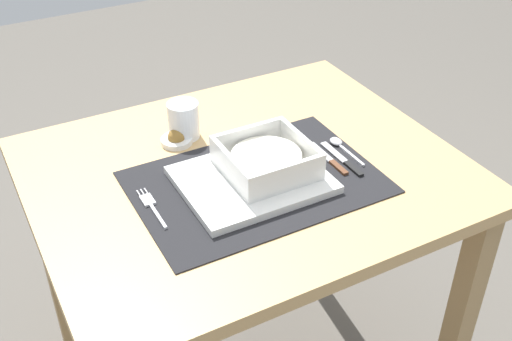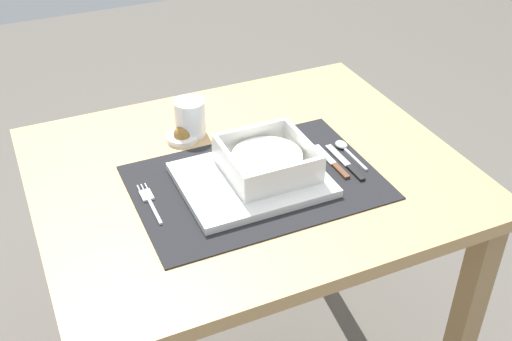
# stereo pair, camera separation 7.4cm
# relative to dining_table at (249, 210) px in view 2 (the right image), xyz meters

# --- Properties ---
(dining_table) EXTENTS (0.87, 0.72, 0.73)m
(dining_table) POSITION_rel_dining_table_xyz_m (0.00, 0.00, 0.00)
(dining_table) COLOR tan
(dining_table) RESTS_ON ground
(placemat) EXTENTS (0.48, 0.33, 0.00)m
(placemat) POSITION_rel_dining_table_xyz_m (-0.01, -0.06, 0.11)
(placemat) COLOR black
(placemat) RESTS_ON dining_table
(serving_plate) EXTENTS (0.28, 0.23, 0.02)m
(serving_plate) POSITION_rel_dining_table_xyz_m (-0.02, -0.06, 0.12)
(serving_plate) COLOR white
(serving_plate) RESTS_ON placemat
(porridge_bowl) EXTENTS (0.17, 0.17, 0.06)m
(porridge_bowl) POSITION_rel_dining_table_xyz_m (0.02, -0.05, 0.15)
(porridge_bowl) COLOR white
(porridge_bowl) RESTS_ON serving_plate
(fork) EXTENTS (0.02, 0.13, 0.00)m
(fork) POSITION_rel_dining_table_xyz_m (-0.22, -0.03, 0.12)
(fork) COLOR silver
(fork) RESTS_ON placemat
(spoon) EXTENTS (0.02, 0.12, 0.01)m
(spoon) POSITION_rel_dining_table_xyz_m (0.21, -0.03, 0.12)
(spoon) COLOR silver
(spoon) RESTS_ON placemat
(butter_knife) EXTENTS (0.01, 0.14, 0.01)m
(butter_knife) POSITION_rel_dining_table_xyz_m (0.19, -0.08, 0.12)
(butter_knife) COLOR black
(butter_knife) RESTS_ON placemat
(bread_knife) EXTENTS (0.01, 0.13, 0.01)m
(bread_knife) POSITION_rel_dining_table_xyz_m (0.16, -0.07, 0.12)
(bread_knife) COLOR #59331E
(bread_knife) RESTS_ON placemat
(drinking_glass) EXTENTS (0.07, 0.07, 0.08)m
(drinking_glass) POSITION_rel_dining_table_xyz_m (-0.06, 0.18, 0.15)
(drinking_glass) COLOR white
(drinking_glass) RESTS_ON dining_table
(condiment_saucer) EXTENTS (0.07, 0.07, 0.04)m
(condiment_saucer) POSITION_rel_dining_table_xyz_m (-0.09, 0.16, 0.12)
(condiment_saucer) COLOR white
(condiment_saucer) RESTS_ON dining_table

